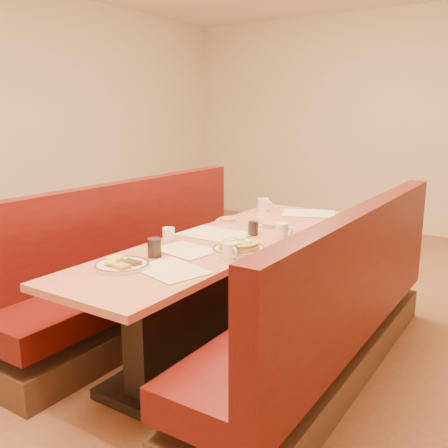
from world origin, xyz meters
The scene contains 19 objects.
ground centered at (0.00, 0.00, 0.00)m, with size 8.00×8.00×0.00m, color #9E6647.
room_envelope centered at (0.00, 0.00, 1.93)m, with size 6.04×8.04×2.82m.
diner_table centered at (0.00, 0.00, 0.37)m, with size 0.70×2.50×0.75m.
booth_left centered at (-0.73, 0.00, 0.36)m, with size 0.55×2.50×1.05m.
booth_right centered at (0.73, 0.00, 0.36)m, with size 0.55×2.50×1.05m.
placemat_near_left centered at (-0.04, -0.36, 0.75)m, with size 0.34×0.26×0.00m, color beige.
placemat_near_right centered at (0.12, -0.70, 0.75)m, with size 0.37×0.28×0.00m, color beige.
placemat_far_left centered at (-0.12, 0.06, 0.75)m, with size 0.44×0.33×0.00m, color beige.
placemat_far_right centered at (0.12, 1.04, 0.75)m, with size 0.41×0.31×0.00m, color beige.
pancake_plate centered at (0.23, -0.21, 0.77)m, with size 0.32×0.32×0.07m.
eggs_plate centered at (-0.13, -0.80, 0.77)m, with size 0.29×0.29×0.06m.
extra_plate_mid centered at (0.11, 0.44, 0.77)m, with size 0.22×0.22×0.04m.
extra_plate_far centered at (-0.26, 0.44, 0.76)m, with size 0.18×0.18×0.04m.
coffee_mug_a centered at (0.26, -0.35, 0.79)m, with size 0.11×0.08×0.09m.
coffee_mug_b centered at (-0.28, -0.23, 0.79)m, with size 0.11×0.08×0.08m.
coffee_mug_c centered at (0.28, 0.25, 0.80)m, with size 0.12×0.08×0.09m.
coffee_mug_d centered at (-0.24, 0.94, 0.80)m, with size 0.13×0.09×0.10m.
soda_tumbler_near centered at (-0.11, -0.56, 0.80)m, with size 0.08×0.08×0.11m.
soda_tumbler_mid centered at (0.10, 0.18, 0.80)m, with size 0.07×0.07×0.09m.
Camera 1 is at (1.69, -2.59, 1.55)m, focal length 40.00 mm.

